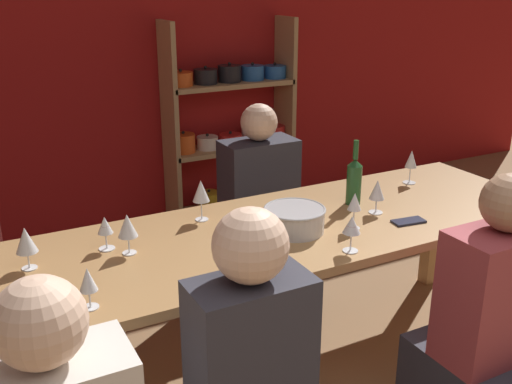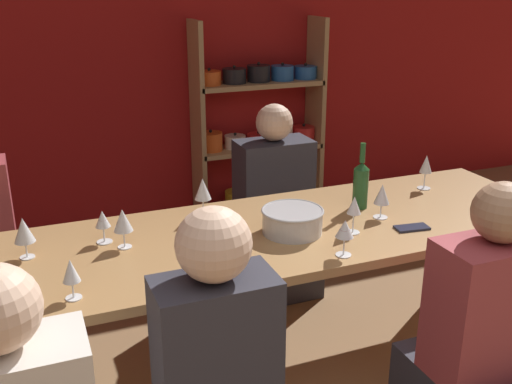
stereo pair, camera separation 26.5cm
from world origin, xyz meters
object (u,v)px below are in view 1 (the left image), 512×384
shelf_unit (232,135)px  mixing_bowl (294,219)px  wine_glass_red_d (377,191)px  cell_phone (409,221)px  person_far_a (259,223)px  wine_glass_red_g (26,241)px  wine_bottle_dark (354,180)px  wine_glass_empty_a (355,203)px  person_near_c (487,355)px  wine_glass_red_c (105,227)px  wine_glass_white_b (411,160)px  wine_glass_white_a (127,227)px  wine_glass_red_f (201,192)px  dining_table (267,247)px  wine_glass_red_a (230,248)px  wine_glass_red_e (88,281)px  wine_glass_red_b (352,226)px

shelf_unit → mixing_bowl: shelf_unit is taller
mixing_bowl → wine_glass_red_d: bearing=0.3°
cell_phone → person_far_a: person_far_a is taller
wine_glass_red_g → wine_bottle_dark: bearing=-0.5°
wine_glass_empty_a → person_near_c: 0.80m
wine_glass_red_c → wine_glass_white_b: size_ratio=0.78×
wine_glass_white_a → wine_glass_red_f: (0.40, 0.19, 0.02)m
wine_glass_white_a → wine_glass_empty_a: 0.97m
wine_glass_white_a → person_far_a: person_far_a is taller
wine_glass_white_a → person_near_c: (1.14, -0.85, -0.45)m
wine_glass_white_b → shelf_unit: bearing=95.7°
dining_table → shelf_unit: bearing=68.2°
wine_glass_red_c → wine_glass_red_d: wine_glass_red_d is taller
dining_table → wine_bottle_dark: bearing=10.3°
mixing_bowl → wine_glass_red_a: wine_glass_red_a is taller
wine_bottle_dark → wine_glass_red_e: 1.43m
shelf_unit → mixing_bowl: 2.21m
cell_phone → wine_glass_red_f: bearing=150.2°
wine_bottle_dark → wine_glass_red_c: size_ratio=2.27×
wine_glass_red_a → wine_glass_red_d: size_ratio=0.95×
wine_glass_red_b → wine_glass_white_b: size_ratio=0.84×
wine_glass_red_a → wine_glass_red_d: 0.91m
wine_glass_empty_a → person_far_a: bearing=87.2°
wine_glass_red_f → person_near_c: person_near_c is taller
wine_glass_red_b → wine_glass_white_b: wine_glass_white_b is taller
wine_glass_red_e → wine_glass_white_b: bearing=15.2°
mixing_bowl → wine_glass_empty_a: 0.27m
wine_glass_red_d → wine_bottle_dark: bearing=98.3°
wine_glass_red_c → cell_phone: (1.28, -0.36, -0.09)m
wine_glass_red_d → wine_glass_red_g: wine_glass_red_g is taller
person_far_a → wine_glass_red_b: bearing=80.3°
mixing_bowl → wine_glass_red_b: 0.30m
shelf_unit → wine_glass_red_e: shelf_unit is taller
wine_glass_red_c → wine_bottle_dark: bearing=-2.3°
dining_table → wine_glass_empty_a: size_ratio=16.97×
wine_bottle_dark → wine_glass_red_c: (-1.20, 0.05, -0.02)m
wine_glass_red_g → person_far_a: 1.61m
wine_bottle_dark → wine_glass_red_e: bearing=-164.3°
wine_glass_red_f → dining_table: bearing=-51.5°
wine_glass_red_a → wine_glass_white_b: wine_glass_white_b is taller
dining_table → wine_glass_red_b: size_ratio=18.72×
wine_glass_red_c → person_far_a: person_far_a is taller
shelf_unit → wine_glass_empty_a: (-0.46, -2.19, 0.24)m
wine_glass_white_b → mixing_bowl: bearing=-163.5°
wine_glass_empty_a → cell_phone: 0.30m
wine_glass_red_b → wine_glass_red_g: (-1.17, 0.45, 0.00)m
dining_table → wine_glass_red_b: 0.44m
wine_glass_red_a → person_near_c: bearing=-29.8°
wine_glass_empty_a → wine_glass_red_g: (-1.32, 0.27, -0.01)m
wine_glass_red_g → person_near_c: (1.51, -0.90, -0.44)m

